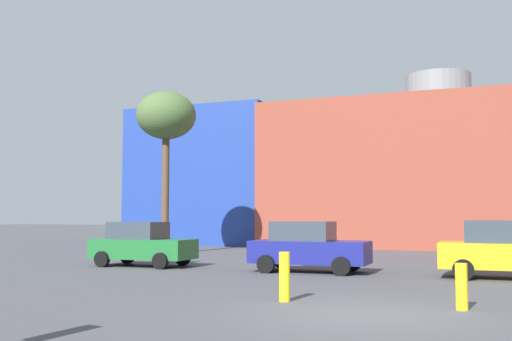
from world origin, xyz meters
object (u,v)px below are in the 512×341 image
at_px(bare_tree_0, 166,118).
at_px(bollard_yellow_0, 462,287).
at_px(parked_car_0, 142,244).
at_px(parked_car_1, 308,247).
at_px(parked_car_2, 507,250).
at_px(bollard_yellow_1, 284,277).

height_order(bare_tree_0, bollard_yellow_0, bare_tree_0).
bearing_deg(bollard_yellow_0, parked_car_0, 149.84).
relative_size(parked_car_0, bare_tree_0, 0.47).
xyz_separation_m(parked_car_0, parked_car_1, (6.47, -0.00, 0.02)).
height_order(parked_car_1, parked_car_2, parked_car_2).
bearing_deg(parked_car_0, bollard_yellow_0, -30.16).
bearing_deg(parked_car_0, bare_tree_0, 112.96).
height_order(parked_car_0, bollard_yellow_0, parked_car_0).
bearing_deg(parked_car_2, bare_tree_0, 156.73).
height_order(parked_car_2, bare_tree_0, bare_tree_0).
bearing_deg(bollard_yellow_1, parked_car_2, 55.24).
bearing_deg(bollard_yellow_0, bare_tree_0, 137.10).
bearing_deg(bare_tree_0, bollard_yellow_0, -42.90).
xyz_separation_m(parked_car_0, bollard_yellow_1, (7.89, -6.85, -0.28)).
distance_m(parked_car_0, bollard_yellow_0, 13.39).
distance_m(parked_car_0, parked_car_1, 6.47).
height_order(parked_car_1, bollard_yellow_1, parked_car_1).
xyz_separation_m(parked_car_1, bollard_yellow_0, (5.11, -6.72, -0.38)).
xyz_separation_m(parked_car_1, bare_tree_0, (-9.28, 6.65, 5.95)).
distance_m(parked_car_1, parked_car_2, 6.18).
height_order(parked_car_2, bollard_yellow_1, parked_car_2).
relative_size(parked_car_2, bollard_yellow_1, 3.73).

